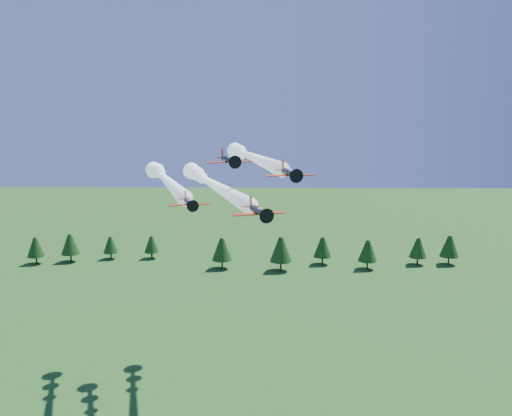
{
  "coord_description": "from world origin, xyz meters",
  "views": [
    {
      "loc": [
        4.09,
        -87.8,
        56.93
      ],
      "look_at": [
        2.45,
        0.0,
        40.82
      ],
      "focal_mm": 40.0,
      "sensor_mm": 36.0,
      "label": 1
    }
  ],
  "objects_px": {
    "plane_lead": "(211,183)",
    "plane_slot": "(228,160)",
    "plane_left": "(165,179)",
    "plane_right": "(251,156)"
  },
  "relations": [
    {
      "from": "plane_left",
      "to": "plane_right",
      "type": "relative_size",
      "value": 0.96
    },
    {
      "from": "plane_left",
      "to": "plane_slot",
      "type": "relative_size",
      "value": 5.81
    },
    {
      "from": "plane_right",
      "to": "plane_left",
      "type": "bearing_deg",
      "value": -178.34
    },
    {
      "from": "plane_lead",
      "to": "plane_right",
      "type": "bearing_deg",
      "value": 36.16
    },
    {
      "from": "plane_lead",
      "to": "plane_right",
      "type": "xyz_separation_m",
      "value": [
        7.26,
        10.15,
        4.2
      ]
    },
    {
      "from": "plane_lead",
      "to": "plane_slot",
      "type": "distance_m",
      "value": 14.65
    },
    {
      "from": "plane_lead",
      "to": "plane_slot",
      "type": "bearing_deg",
      "value": -90.34
    },
    {
      "from": "plane_lead",
      "to": "plane_left",
      "type": "height_order",
      "value": "plane_left"
    },
    {
      "from": "plane_lead",
      "to": "plane_slot",
      "type": "xyz_separation_m",
      "value": [
        4.15,
        -12.84,
        5.7
      ]
    },
    {
      "from": "plane_lead",
      "to": "plane_left",
      "type": "distance_m",
      "value": 11.26
    }
  ]
}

